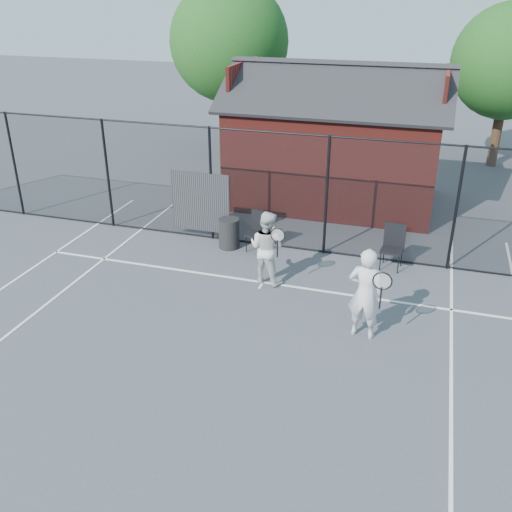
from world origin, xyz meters
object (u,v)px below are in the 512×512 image
(player_front, at_px, (365,293))
(player_back, at_px, (267,247))
(waste_bin, at_px, (229,233))
(clubhouse, at_px, (336,149))
(chair_left, at_px, (257,233))
(chair_right, at_px, (392,248))

(player_front, relative_size, player_back, 1.08)
(waste_bin, bearing_deg, clubhouse, 66.75)
(player_back, bearing_deg, waste_bin, 133.59)
(chair_left, distance_m, chair_right, 3.34)
(player_back, distance_m, chair_left, 1.71)
(player_back, bearing_deg, chair_left, 114.68)
(player_front, xyz_separation_m, waste_bin, (-3.83, 3.10, -0.53))
(player_front, relative_size, waste_bin, 2.36)
(chair_left, height_order, waste_bin, chair_left)
(chair_left, xyz_separation_m, chair_right, (3.34, 0.00, 0.02))
(chair_left, relative_size, chair_right, 0.95)
(player_front, distance_m, chair_right, 3.13)
(player_front, distance_m, chair_left, 4.39)
(player_back, distance_m, chair_right, 3.06)
(player_back, relative_size, waste_bin, 2.19)
(player_back, xyz_separation_m, waste_bin, (-1.45, 1.52, -0.46))
(player_front, xyz_separation_m, chair_left, (-3.09, 3.10, -0.42))
(clubhouse, relative_size, chair_left, 6.49)
(chair_left, bearing_deg, player_back, -56.39)
(waste_bin, bearing_deg, chair_left, 0.00)
(clubhouse, xyz_separation_m, player_front, (1.94, -7.50, -0.69))
(chair_left, relative_size, waste_bin, 1.29)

